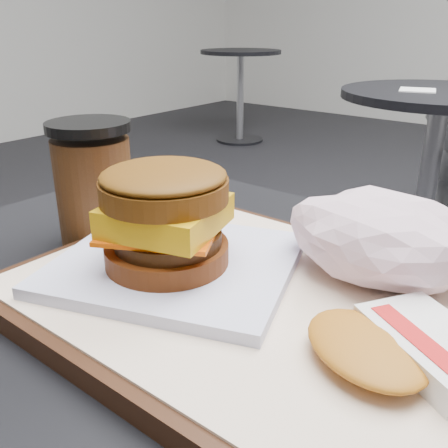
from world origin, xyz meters
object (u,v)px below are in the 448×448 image
Objects in this scene: crumpled_wrapper at (382,237)px; coffee_cup at (94,186)px; serving_tray at (255,302)px; breakfast_sandwich at (169,228)px; hash_brown at (402,347)px; neighbor_table at (433,146)px.

coffee_cup reaches higher than crumpled_wrapper.
coffee_cup is at bearing 176.95° from serving_tray.
serving_tray is at bearing 14.70° from breakfast_sandwich.
serving_tray is at bearing -3.05° from coffee_cup.
hash_brown is 0.89× the size of crumpled_wrapper.
coffee_cup is at bearing 167.25° from breakfast_sandwich.
neighbor_table is (-0.33, 1.62, -0.23)m from serving_tray.
hash_brown is at bearing 1.31° from breakfast_sandwich.
hash_brown reaches higher than neighbor_table.
crumpled_wrapper is at bearing 119.48° from hash_brown.
crumpled_wrapper is 0.28m from coffee_cup.
breakfast_sandwich reaches higher than neighbor_table.
coffee_cup is 1.63m from neighbor_table.
serving_tray is at bearing -126.62° from crumpled_wrapper.
serving_tray is 0.12m from hash_brown.
breakfast_sandwich reaches higher than serving_tray.
coffee_cup is (-0.21, 0.01, 0.05)m from serving_tray.
neighbor_table is (-0.26, 1.63, -0.28)m from breakfast_sandwich.
serving_tray is 0.11m from crumpled_wrapper.
coffee_cup is at bearing -164.69° from crumpled_wrapper.
serving_tray is 0.51× the size of neighbor_table.
hash_brown is 1.71m from neighbor_table.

